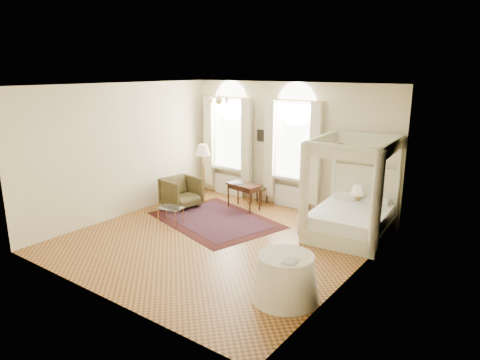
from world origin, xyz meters
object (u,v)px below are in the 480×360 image
object	(u,v)px
canopy_bed	(351,215)
armchair	(181,192)
stool	(259,189)
coffee_table	(171,209)
writing_desk	(244,188)
floor_lamp	(203,153)
side_table	(285,277)
nightstand	(358,214)

from	to	relation	value
canopy_bed	armchair	xyz separation A→B (m)	(-4.48, -0.69, -0.10)
stool	armchair	bearing A→B (deg)	-135.54
stool	coffee_table	world-z (taller)	stool
canopy_bed	writing_desk	size ratio (longest dim) A/B	2.26
floor_lamp	armchair	bearing A→B (deg)	-100.58
floor_lamp	side_table	size ratio (longest dim) A/B	1.46
writing_desk	floor_lamp	xyz separation A→B (m)	(-1.31, -0.11, 0.80)
floor_lamp	writing_desk	bearing A→B (deg)	4.61
armchair	coffee_table	xyz separation A→B (m)	(0.68, -1.08, -0.05)
stool	nightstand	bearing A→B (deg)	0.00
writing_desk	armchair	world-z (taller)	armchair
canopy_bed	floor_lamp	size ratio (longest dim) A/B	1.36
canopy_bed	floor_lamp	bearing A→B (deg)	179.13
writing_desk	coffee_table	size ratio (longest dim) A/B	1.52
nightstand	coffee_table	xyz separation A→B (m)	(-3.67, -2.57, 0.09)
writing_desk	stool	xyz separation A→B (m)	(0.07, 0.63, -0.18)
writing_desk	stool	world-z (taller)	writing_desk
stool	coffee_table	size ratio (longest dim) A/B	0.75
armchair	coffee_table	bearing A→B (deg)	-138.53
canopy_bed	stool	size ratio (longest dim) A/B	4.56
canopy_bed	armchair	size ratio (longest dim) A/B	2.47
canopy_bed	nightstand	world-z (taller)	canopy_bed
armchair	coffee_table	size ratio (longest dim) A/B	1.39
writing_desk	canopy_bed	bearing A→B (deg)	-3.25
floor_lamp	side_table	xyz separation A→B (m)	(4.54, -3.24, -1.01)
writing_desk	stool	distance (m)	0.66
armchair	floor_lamp	distance (m)	1.24
writing_desk	side_table	distance (m)	4.66
canopy_bed	nightstand	xyz separation A→B (m)	(-0.12, 0.80, -0.23)
nightstand	writing_desk	xyz separation A→B (m)	(-2.90, -0.63, 0.32)
canopy_bed	coffee_table	world-z (taller)	canopy_bed
nightstand	side_table	bearing A→B (deg)	-85.37
armchair	coffee_table	distance (m)	1.27
writing_desk	armchair	distance (m)	1.70
nightstand	floor_lamp	size ratio (longest dim) A/B	0.33
side_table	coffee_table	bearing A→B (deg)	160.55
canopy_bed	nightstand	size ratio (longest dim) A/B	4.10
nightstand	armchair	world-z (taller)	armchair
side_table	nightstand	bearing A→B (deg)	94.63
floor_lamp	side_table	distance (m)	5.67
nightstand	stool	bearing A→B (deg)	-180.00
armchair	floor_lamp	world-z (taller)	floor_lamp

